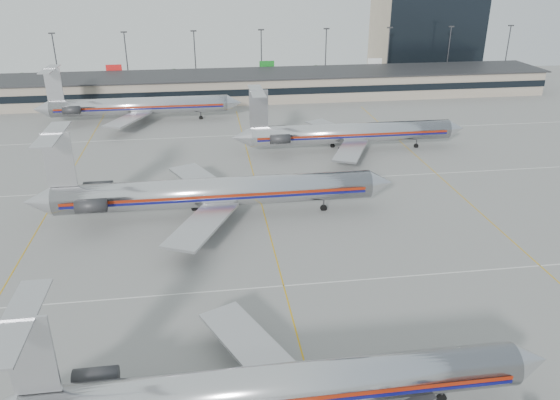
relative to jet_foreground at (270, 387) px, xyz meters
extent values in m
plane|color=gray|center=(3.82, 8.50, -3.28)|extent=(260.00, 260.00, 0.00)
cube|color=silver|center=(3.82, 18.50, -3.27)|extent=(160.00, 0.15, 0.02)
cube|color=gray|center=(3.82, 106.50, -0.28)|extent=(160.00, 16.00, 6.00)
cube|color=black|center=(3.82, 98.40, -0.08)|extent=(160.00, 0.20, 1.60)
cube|color=#2D2D30|center=(3.82, 106.50, 2.82)|extent=(162.00, 17.00, 0.30)
cylinder|color=#38383D|center=(-41.18, 120.50, 4.22)|extent=(0.30, 0.30, 15.00)
cube|color=#2D2D30|center=(-41.18, 120.50, 11.82)|extent=(1.60, 0.40, 0.35)
cylinder|color=#38383D|center=(-23.18, 120.50, 4.22)|extent=(0.30, 0.30, 15.00)
cube|color=#2D2D30|center=(-23.18, 120.50, 11.82)|extent=(1.60, 0.40, 0.35)
cylinder|color=#38383D|center=(-5.18, 120.50, 4.22)|extent=(0.30, 0.30, 15.00)
cube|color=#2D2D30|center=(-5.18, 120.50, 11.82)|extent=(1.60, 0.40, 0.35)
cylinder|color=#38383D|center=(12.82, 120.50, 4.22)|extent=(0.30, 0.30, 15.00)
cube|color=#2D2D30|center=(12.82, 120.50, 11.82)|extent=(1.60, 0.40, 0.35)
cylinder|color=#38383D|center=(30.82, 120.50, 4.22)|extent=(0.30, 0.30, 15.00)
cube|color=#2D2D30|center=(30.82, 120.50, 11.82)|extent=(1.60, 0.40, 0.35)
cylinder|color=#38383D|center=(48.82, 120.50, 4.22)|extent=(0.30, 0.30, 15.00)
cube|color=#2D2D30|center=(48.82, 120.50, 11.82)|extent=(1.60, 0.40, 0.35)
cylinder|color=#38383D|center=(66.82, 120.50, 4.22)|extent=(0.30, 0.30, 15.00)
cube|color=#2D2D30|center=(66.82, 120.50, 11.82)|extent=(1.60, 0.40, 0.35)
cylinder|color=#38383D|center=(84.82, 120.50, 4.22)|extent=(0.30, 0.30, 15.00)
cube|color=#2D2D30|center=(84.82, 120.50, 11.82)|extent=(1.60, 0.40, 0.35)
cube|color=tan|center=(65.82, 136.50, 9.22)|extent=(30.00, 20.00, 25.00)
cylinder|color=silver|center=(0.91, 0.00, -0.05)|extent=(36.87, 3.41, 3.41)
cone|color=silver|center=(20.82, 0.00, -0.05)|extent=(2.95, 3.41, 3.41)
cube|color=#BCBCC1|center=(-0.93, 6.46, -0.97)|extent=(8.57, 12.50, 0.29)
cube|color=#BCBCC1|center=(-16.14, 0.00, 4.79)|extent=(3.13, 0.23, 6.27)
cube|color=#BCBCC1|center=(-16.42, 0.00, 7.74)|extent=(2.21, 9.68, 0.17)
cylinder|color=#2D2D30|center=(-12.92, 2.63, 0.23)|extent=(3.32, 1.57, 1.57)
cylinder|color=#2D2D30|center=(13.81, 0.00, -2.52)|extent=(0.18, 0.18, 1.52)
cylinder|color=#2D2D30|center=(-1.86, 2.22, -2.52)|extent=(0.18, 0.18, 1.52)
cylinder|color=black|center=(13.81, 0.00, -2.95)|extent=(0.83, 0.28, 0.83)
cylinder|color=silver|center=(-2.57, 36.95, 0.43)|extent=(42.36, 3.92, 3.92)
cone|color=silver|center=(20.30, 36.95, 0.43)|extent=(3.39, 3.92, 3.92)
cone|color=#BCBCC1|center=(-25.66, 36.95, 0.43)|extent=(3.81, 3.92, 3.92)
cube|color=maroon|center=(-2.57, 34.98, 0.59)|extent=(40.24, 0.05, 0.37)
cube|color=#0C0D55|center=(-2.57, 34.98, 0.17)|extent=(40.24, 0.05, 0.30)
cube|color=#BCBCC1|center=(-4.69, 44.36, -0.63)|extent=(9.85, 14.36, 0.34)
cube|color=#BCBCC1|center=(-4.69, 29.54, -0.63)|extent=(9.85, 14.36, 0.34)
cube|color=#BCBCC1|center=(-22.16, 36.95, 5.99)|extent=(3.60, 0.26, 7.20)
cube|color=#BCBCC1|center=(-22.48, 36.95, 9.38)|extent=(2.54, 11.12, 0.19)
cylinder|color=#2D2D30|center=(-18.46, 39.97, 0.75)|extent=(3.81, 1.80, 1.80)
cylinder|color=#2D2D30|center=(-18.46, 33.93, 0.75)|extent=(3.81, 1.80, 1.80)
cylinder|color=#2D2D30|center=(12.25, 36.95, -2.40)|extent=(0.21, 0.21, 1.75)
cylinder|color=#2D2D30|center=(-5.75, 34.41, -2.40)|extent=(0.21, 0.21, 1.75)
cylinder|color=#2D2D30|center=(-5.75, 39.49, -2.40)|extent=(0.21, 0.21, 1.75)
cylinder|color=black|center=(12.25, 36.95, -2.91)|extent=(0.95, 0.32, 0.95)
cylinder|color=silver|center=(22.86, 61.96, 0.12)|extent=(36.92, 3.59, 3.59)
cone|color=silver|center=(42.87, 61.96, 0.12)|extent=(3.11, 3.59, 3.59)
cone|color=#BCBCC1|center=(2.65, 61.96, 0.12)|extent=(3.50, 3.59, 3.59)
cube|color=maroon|center=(22.86, 60.15, 0.27)|extent=(35.07, 0.05, 0.34)
cube|color=#0C0D55|center=(22.86, 60.15, -0.12)|extent=(35.07, 0.05, 0.27)
cube|color=#BCBCC1|center=(20.91, 68.76, -0.85)|extent=(9.04, 13.17, 0.31)
cube|color=#BCBCC1|center=(20.91, 55.16, -0.85)|extent=(9.04, 13.17, 0.31)
cube|color=#BCBCC1|center=(5.85, 61.96, 5.22)|extent=(3.30, 0.24, 6.61)
cube|color=#BCBCC1|center=(5.56, 61.96, 8.33)|extent=(2.33, 10.20, 0.17)
cylinder|color=#2D2D30|center=(9.25, 64.73, 0.42)|extent=(3.50, 1.65, 1.65)
cylinder|color=#2D2D30|center=(9.25, 59.19, 0.42)|extent=(3.50, 1.65, 1.65)
cylinder|color=#2D2D30|center=(35.49, 61.96, -2.47)|extent=(0.19, 0.19, 1.60)
cylinder|color=#2D2D30|center=(19.94, 59.63, -2.47)|extent=(0.19, 0.19, 1.60)
cylinder|color=#2D2D30|center=(19.94, 64.29, -2.47)|extent=(0.19, 0.19, 1.60)
cylinder|color=black|center=(35.49, 61.96, -2.94)|extent=(0.87, 0.29, 0.87)
cylinder|color=silver|center=(-17.18, 87.77, 0.16)|extent=(37.35, 3.64, 3.64)
cone|color=silver|center=(3.07, 87.77, 0.16)|extent=(3.15, 3.64, 3.64)
cone|color=#BCBCC1|center=(-37.63, 87.77, 0.16)|extent=(3.54, 3.64, 3.64)
cube|color=maroon|center=(-17.18, 85.94, 0.31)|extent=(35.49, 0.05, 0.34)
cube|color=#0C0D55|center=(-17.18, 85.94, -0.08)|extent=(35.49, 0.05, 0.28)
cube|color=#BCBCC1|center=(-19.15, 94.65, -0.82)|extent=(9.14, 13.33, 0.31)
cube|color=#BCBCC1|center=(-19.15, 80.89, -0.82)|extent=(9.14, 13.33, 0.31)
cube|color=#BCBCC1|center=(-34.39, 87.77, 5.32)|extent=(3.34, 0.25, 6.68)
cube|color=#BCBCC1|center=(-34.68, 87.77, 8.47)|extent=(2.36, 10.32, 0.18)
cylinder|color=#2D2D30|center=(-30.95, 90.57, 0.46)|extent=(3.54, 1.67, 1.67)
cylinder|color=#2D2D30|center=(-30.95, 84.97, 0.46)|extent=(3.54, 1.67, 1.67)
cylinder|color=#2D2D30|center=(-4.40, 87.77, -2.47)|extent=(0.20, 0.20, 1.62)
cylinder|color=#2D2D30|center=(-20.13, 85.41, -2.47)|extent=(0.20, 0.20, 1.62)
cylinder|color=#2D2D30|center=(-20.13, 90.13, -2.47)|extent=(0.20, 0.20, 1.62)
cylinder|color=black|center=(-4.40, 87.77, -2.93)|extent=(0.88, 0.29, 0.88)
imported|color=#C2E315|center=(6.82, 1.25, -2.49)|extent=(0.67, 0.68, 1.58)
imported|color=#DFF216|center=(8.40, 0.50, -2.40)|extent=(1.06, 0.99, 1.75)
camera|label=1|loc=(-3.68, -31.27, 29.17)|focal=35.00mm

